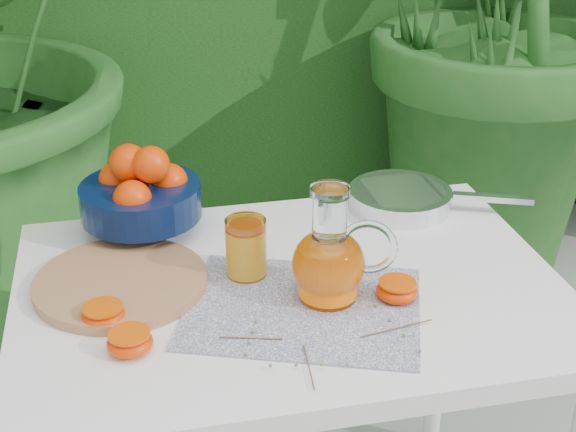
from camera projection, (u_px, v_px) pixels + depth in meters
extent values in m
cube|color=white|center=(290.00, 293.00, 1.48)|extent=(1.00, 0.70, 0.04)
cylinder|color=white|center=(69.00, 386.00, 1.83)|extent=(0.04, 0.04, 0.71)
cylinder|color=white|center=(440.00, 337.00, 2.00)|extent=(0.04, 0.04, 0.71)
cube|color=#0D0F49|center=(303.00, 308.00, 1.40)|extent=(0.49, 0.43, 0.00)
cylinder|color=#A76C4B|center=(121.00, 282.00, 1.46)|extent=(0.34, 0.34, 0.02)
cylinder|color=black|center=(143.00, 224.00, 1.65)|extent=(0.11, 0.11, 0.04)
cylinder|color=black|center=(141.00, 200.00, 1.62)|extent=(0.30, 0.30, 0.07)
sphere|color=#F43C02|center=(118.00, 180.00, 1.64)|extent=(0.10, 0.10, 0.08)
sphere|color=#F43C02|center=(169.00, 182.00, 1.63)|extent=(0.10, 0.10, 0.08)
sphere|color=#F43C02|center=(133.00, 199.00, 1.56)|extent=(0.10, 0.10, 0.08)
sphere|color=#F43C02|center=(147.00, 174.00, 1.66)|extent=(0.10, 0.10, 0.08)
sphere|color=#F43C02|center=(129.00, 163.00, 1.59)|extent=(0.10, 0.10, 0.08)
sphere|color=#F43C02|center=(151.00, 165.00, 1.57)|extent=(0.09, 0.09, 0.07)
cylinder|color=white|center=(328.00, 294.00, 1.42)|extent=(0.13, 0.13, 0.01)
ellipsoid|color=white|center=(328.00, 264.00, 1.40)|extent=(0.17, 0.17, 0.12)
cylinder|color=white|center=(330.00, 215.00, 1.35)|extent=(0.08, 0.08, 0.08)
cylinder|color=white|center=(330.00, 191.00, 1.33)|extent=(0.09, 0.09, 0.01)
torus|color=white|center=(368.00, 247.00, 1.37)|extent=(0.10, 0.05, 0.10)
cylinder|color=#D15804|center=(328.00, 270.00, 1.40)|extent=(0.14, 0.14, 0.09)
cylinder|color=white|center=(246.00, 247.00, 1.47)|extent=(0.10, 0.10, 0.11)
cylinder|color=gold|center=(246.00, 252.00, 1.48)|extent=(0.09, 0.09, 0.09)
cylinder|color=#DA5F06|center=(246.00, 229.00, 1.46)|extent=(0.08, 0.08, 0.00)
cylinder|color=silver|center=(400.00, 198.00, 1.75)|extent=(0.29, 0.29, 0.04)
cylinder|color=silver|center=(400.00, 191.00, 1.74)|extent=(0.26, 0.26, 0.01)
cube|color=silver|center=(493.00, 198.00, 1.72)|extent=(0.16, 0.08, 0.01)
ellipsoid|color=#F43C02|center=(130.00, 343.00, 1.28)|extent=(0.09, 0.09, 0.04)
cylinder|color=#DA5F06|center=(129.00, 334.00, 1.27)|extent=(0.08, 0.08, 0.00)
ellipsoid|color=#F43C02|center=(103.00, 316.00, 1.35)|extent=(0.09, 0.09, 0.04)
cylinder|color=#DA5F06|center=(102.00, 307.00, 1.34)|extent=(0.08, 0.08, 0.00)
ellipsoid|color=#F43C02|center=(397.00, 291.00, 1.42)|extent=(0.09, 0.09, 0.04)
cylinder|color=#DA5F06|center=(398.00, 283.00, 1.41)|extent=(0.08, 0.08, 0.00)
cylinder|color=brown|center=(309.00, 366.00, 1.24)|extent=(0.01, 0.11, 0.00)
sphere|color=#5F713B|center=(270.00, 366.00, 1.24)|extent=(0.01, 0.01, 0.01)
sphere|color=#5F713B|center=(296.00, 365.00, 1.24)|extent=(0.01, 0.01, 0.01)
sphere|color=#5F713B|center=(322.00, 365.00, 1.24)|extent=(0.01, 0.01, 0.01)
sphere|color=#5F713B|center=(347.00, 364.00, 1.24)|extent=(0.01, 0.01, 0.01)
cylinder|color=brown|center=(397.00, 328.00, 1.34)|extent=(0.13, 0.02, 0.00)
sphere|color=#5F713B|center=(376.00, 305.00, 1.39)|extent=(0.01, 0.01, 0.01)
sphere|color=#5F713B|center=(389.00, 319.00, 1.35)|extent=(0.01, 0.01, 0.01)
sphere|color=#5F713B|center=(404.00, 335.00, 1.31)|extent=(0.01, 0.01, 0.01)
sphere|color=#5F713B|center=(420.00, 351.00, 1.27)|extent=(0.01, 0.01, 0.01)
cylinder|color=brown|center=(251.00, 338.00, 1.31)|extent=(0.10, 0.03, 0.00)
sphere|color=#5F713B|center=(246.00, 354.00, 1.27)|extent=(0.01, 0.01, 0.01)
sphere|color=#5F713B|center=(249.00, 342.00, 1.30)|extent=(0.01, 0.01, 0.01)
sphere|color=#5F713B|center=(253.00, 331.00, 1.32)|extent=(0.01, 0.01, 0.01)
sphere|color=#5F713B|center=(256.00, 321.00, 1.35)|extent=(0.01, 0.01, 0.01)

